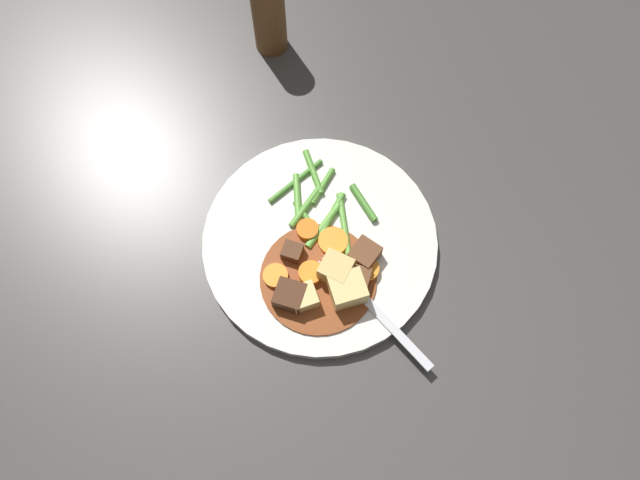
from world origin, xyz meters
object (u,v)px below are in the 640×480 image
(carrot_slice_4, at_px, (332,244))
(potato_chunk_0, at_px, (303,297))
(carrot_slice_2, at_px, (367,269))
(carrot_slice_0, at_px, (307,230))
(meat_chunk_0, at_px, (357,277))
(fork, at_px, (372,307))
(carrot_slice_3, at_px, (276,276))
(dinner_plate, at_px, (320,242))
(meat_chunk_2, at_px, (290,296))
(potato_chunk_1, at_px, (347,290))
(potato_chunk_2, at_px, (336,270))
(meat_chunk_3, at_px, (365,254))
(carrot_slice_1, at_px, (315,274))
(meat_chunk_1, at_px, (292,252))
(pepper_mill, at_px, (269,16))

(carrot_slice_4, height_order, potato_chunk_0, potato_chunk_0)
(carrot_slice_2, bearing_deg, carrot_slice_0, -112.03)
(potato_chunk_0, distance_m, meat_chunk_0, 0.07)
(carrot_slice_2, xyz_separation_m, fork, (0.04, 0.02, -0.00))
(carrot_slice_3, relative_size, fork, 0.19)
(dinner_plate, relative_size, carrot_slice_4, 7.93)
(meat_chunk_2, bearing_deg, dinner_plate, 168.51)
(carrot_slice_2, bearing_deg, potato_chunk_1, -26.13)
(carrot_slice_4, xyz_separation_m, potato_chunk_2, (0.03, 0.01, 0.01))
(carrot_slice_3, height_order, meat_chunk_0, meat_chunk_0)
(carrot_slice_4, distance_m, meat_chunk_3, 0.04)
(carrot_slice_1, distance_m, fork, 0.08)
(meat_chunk_1, height_order, pepper_mill, pepper_mill)
(potato_chunk_1, bearing_deg, potato_chunk_2, -137.50)
(carrot_slice_2, relative_size, meat_chunk_2, 0.89)
(meat_chunk_3, bearing_deg, fork, 20.56)
(meat_chunk_2, bearing_deg, meat_chunk_3, 134.19)
(meat_chunk_1, bearing_deg, fork, 68.96)
(carrot_slice_2, bearing_deg, meat_chunk_0, -31.99)
(potato_chunk_1, bearing_deg, meat_chunk_3, 168.44)
(carrot_slice_4, bearing_deg, meat_chunk_3, 81.78)
(meat_chunk_3, bearing_deg, meat_chunk_2, -45.81)
(fork, bearing_deg, potato_chunk_2, -119.77)
(meat_chunk_0, xyz_separation_m, meat_chunk_2, (0.04, -0.07, 0.00))
(dinner_plate, height_order, carrot_slice_3, carrot_slice_3)
(potato_chunk_2, height_order, meat_chunk_0, potato_chunk_2)
(carrot_slice_1, height_order, meat_chunk_2, meat_chunk_2)
(meat_chunk_2, relative_size, pepper_mill, 0.29)
(meat_chunk_0, height_order, meat_chunk_3, meat_chunk_3)
(dinner_plate, height_order, carrot_slice_4, carrot_slice_4)
(meat_chunk_2, distance_m, fork, 0.09)
(carrot_slice_0, xyz_separation_m, meat_chunk_1, (0.03, -0.01, 0.00))
(dinner_plate, height_order, meat_chunk_3, meat_chunk_3)
(carrot_slice_0, relative_size, meat_chunk_0, 0.92)
(carrot_slice_1, relative_size, potato_chunk_0, 0.99)
(carrot_slice_1, bearing_deg, pepper_mill, -156.32)
(carrot_slice_4, height_order, potato_chunk_1, potato_chunk_1)
(potato_chunk_0, distance_m, meat_chunk_3, 0.09)
(meat_chunk_1, bearing_deg, potato_chunk_2, 77.85)
(potato_chunk_1, height_order, meat_chunk_1, potato_chunk_1)
(dinner_plate, distance_m, carrot_slice_3, 0.07)
(dinner_plate, relative_size, fork, 1.83)
(carrot_slice_4, bearing_deg, dinner_plate, -101.52)
(carrot_slice_1, bearing_deg, meat_chunk_3, 125.75)
(carrot_slice_3, distance_m, potato_chunk_1, 0.08)
(dinner_plate, relative_size, carrot_slice_1, 9.94)
(carrot_slice_3, bearing_deg, carrot_slice_4, 134.92)
(potato_chunk_1, relative_size, pepper_mill, 0.35)
(carrot_slice_1, relative_size, carrot_slice_4, 0.80)
(carrot_slice_2, relative_size, potato_chunk_2, 0.87)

